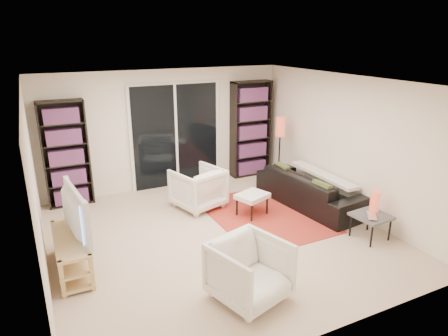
{
  "coord_description": "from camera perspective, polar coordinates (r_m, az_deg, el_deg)",
  "views": [
    {
      "loc": [
        -2.41,
        -5.15,
        3.03
      ],
      "look_at": [
        0.25,
        0.3,
        1.0
      ],
      "focal_mm": 32.0,
      "sensor_mm": 36.0,
      "label": 1
    }
  ],
  "objects": [
    {
      "name": "floor",
      "position": [
        6.44,
        -0.84,
        -9.54
      ],
      "size": [
        5.0,
        5.0,
        0.0
      ],
      "primitive_type": "plane",
      "color": "beige",
      "rests_on": "ground"
    },
    {
      "name": "wall_back",
      "position": [
        8.23,
        -8.34,
        5.46
      ],
      "size": [
        5.0,
        0.02,
        2.4
      ],
      "primitive_type": "cube",
      "color": "white",
      "rests_on": "ground"
    },
    {
      "name": "wall_front",
      "position": [
        4.02,
        14.6,
        -9.22
      ],
      "size": [
        5.0,
        0.02,
        2.4
      ],
      "primitive_type": "cube",
      "color": "white",
      "rests_on": "ground"
    },
    {
      "name": "wall_left",
      "position": [
        5.47,
        -25.37,
        -2.92
      ],
      "size": [
        0.02,
        5.0,
        2.4
      ],
      "primitive_type": "cube",
      "color": "white",
      "rests_on": "ground"
    },
    {
      "name": "wall_right",
      "position": [
        7.35,
        17.08,
        3.25
      ],
      "size": [
        0.02,
        5.0,
        2.4
      ],
      "primitive_type": "cube",
      "color": "white",
      "rests_on": "ground"
    },
    {
      "name": "ceiling",
      "position": [
        5.72,
        -0.96,
        12.18
      ],
      "size": [
        5.0,
        5.0,
        0.02
      ],
      "primitive_type": "cube",
      "color": "white",
      "rests_on": "wall_back"
    },
    {
      "name": "sliding_door",
      "position": [
        8.29,
        -6.89,
        4.55
      ],
      "size": [
        1.92,
        0.08,
        2.16
      ],
      "color": "white",
      "rests_on": "ground"
    },
    {
      "name": "bookshelf_left",
      "position": [
        7.78,
        -21.65,
        1.85
      ],
      "size": [
        0.8,
        0.3,
        1.95
      ],
      "color": "black",
      "rests_on": "ground"
    },
    {
      "name": "bookshelf_right",
      "position": [
        8.86,
        3.86,
        5.55
      ],
      "size": [
        0.9,
        0.3,
        2.1
      ],
      "color": "black",
      "rests_on": "ground"
    },
    {
      "name": "tv_stand",
      "position": [
        5.82,
        -20.93,
        -11.2
      ],
      "size": [
        0.4,
        1.26,
        0.5
      ],
      "color": "#E7C48B",
      "rests_on": "floor"
    },
    {
      "name": "tv",
      "position": [
        5.58,
        -21.39,
        -6.1
      ],
      "size": [
        0.27,
        1.15,
        0.66
      ],
      "primitive_type": "imported",
      "rotation": [
        0.0,
        0.0,
        1.68
      ],
      "color": "black",
      "rests_on": "tv_stand"
    },
    {
      "name": "rug",
      "position": [
        7.12,
        5.65,
        -6.71
      ],
      "size": [
        1.74,
        2.35,
        0.01
      ],
      "primitive_type": "cube",
      "rotation": [
        0.0,
        0.0,
        0.01
      ],
      "color": "#AE2F23",
      "rests_on": "floor"
    },
    {
      "name": "sofa",
      "position": [
        7.56,
        12.15,
        -2.96
      ],
      "size": [
        1.09,
        2.26,
        0.64
      ],
      "primitive_type": "imported",
      "rotation": [
        0.0,
        0.0,
        1.68
      ],
      "color": "black",
      "rests_on": "floor"
    },
    {
      "name": "armchair_back",
      "position": [
        7.31,
        -3.73,
        -2.85
      ],
      "size": [
        1.0,
        1.01,
        0.75
      ],
      "primitive_type": "imported",
      "rotation": [
        0.0,
        0.0,
        3.43
      ],
      "color": "white",
      "rests_on": "floor"
    },
    {
      "name": "armchair_front",
      "position": [
        4.89,
        3.69,
        -14.48
      ],
      "size": [
        1.0,
        1.01,
        0.75
      ],
      "primitive_type": "imported",
      "rotation": [
        0.0,
        0.0,
        0.29
      ],
      "color": "white",
      "rests_on": "floor"
    },
    {
      "name": "ottoman",
      "position": [
        6.99,
        4.05,
        -4.14
      ],
      "size": [
        0.63,
        0.58,
        0.4
      ],
      "color": "white",
      "rests_on": "floor"
    },
    {
      "name": "side_table",
      "position": [
        6.6,
        20.29,
        -6.62
      ],
      "size": [
        0.55,
        0.55,
        0.4
      ],
      "color": "#4B4B50",
      "rests_on": "floor"
    },
    {
      "name": "laptop",
      "position": [
        6.51,
        20.77,
        -6.48
      ],
      "size": [
        0.37,
        0.38,
        0.03
      ],
      "primitive_type": "imported",
      "rotation": [
        0.0,
        0.0,
        0.88
      ],
      "color": "silver",
      "rests_on": "side_table"
    },
    {
      "name": "table_lamp",
      "position": [
        6.67,
        20.75,
        -4.46
      ],
      "size": [
        0.15,
        0.15,
        0.33
      ],
      "primitive_type": "cylinder",
      "color": "#D24930",
      "rests_on": "side_table"
    },
    {
      "name": "floor_lamp",
      "position": [
        8.3,
        8.02,
        4.92
      ],
      "size": [
        0.22,
        0.22,
        1.44
      ],
      "color": "black",
      "rests_on": "floor"
    }
  ]
}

